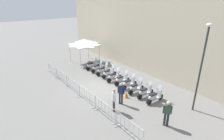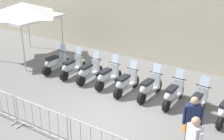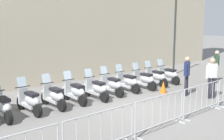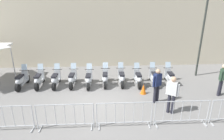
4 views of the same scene
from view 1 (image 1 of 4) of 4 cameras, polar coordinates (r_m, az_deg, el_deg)
ground_plane at (r=15.51m, az=-4.45°, el=-6.26°), size 120.00×120.00×0.00m
motorcycle_0 at (r=19.75m, az=-6.48°, el=1.49°), size 0.56×1.72×1.24m
motorcycle_1 at (r=19.01m, az=-4.79°, el=0.72°), size 0.56×1.72×1.24m
motorcycle_2 at (r=18.26m, az=-3.09°, el=-0.14°), size 0.56×1.72×1.24m
motorcycle_3 at (r=17.56m, az=-1.16°, el=-1.04°), size 0.56×1.72×1.24m
motorcycle_4 at (r=16.79m, az=0.50°, el=-2.16°), size 0.56×1.72×1.24m
motorcycle_5 at (r=16.21m, az=3.05°, el=-3.11°), size 0.56×1.72×1.24m
motorcycle_6 at (r=15.57m, az=5.43°, el=-4.28°), size 0.56×1.72×1.24m
motorcycle_7 at (r=14.88m, az=7.61°, el=-5.71°), size 0.56×1.72×1.24m
motorcycle_8 at (r=14.36m, az=10.56°, el=-6.99°), size 0.56×1.72×1.24m
motorcycle_9 at (r=13.83m, az=13.53°, el=-8.46°), size 0.56×1.73×1.24m
barrier_segment_0 at (r=19.24m, az=-18.72°, el=0.08°), size 2.19×0.45×1.07m
barrier_segment_1 at (r=17.26m, az=-15.98°, el=-2.11°), size 2.19×0.45×1.07m
barrier_segment_2 at (r=15.35m, az=-12.54°, el=-4.84°), size 2.19×0.45×1.07m
barrier_segment_3 at (r=13.57m, az=-8.12°, el=-8.30°), size 2.19×0.45×1.07m
barrier_segment_4 at (r=11.95m, az=-2.31°, el=-12.66°), size 2.19×0.45×1.07m
barrier_segment_5 at (r=10.57m, az=5.46°, el=-18.08°), size 2.19×0.45×1.07m
street_lamp at (r=12.60m, az=27.10°, el=2.40°), size 0.36×0.36×6.01m
officer_near_row_end at (r=12.22m, az=0.61°, el=-9.25°), size 0.48×0.38×1.73m
officer_mid_plaza at (r=11.43m, az=17.41°, el=-12.83°), size 0.44×0.40×1.73m
officer_by_barriers at (r=13.02m, az=2.93°, el=-7.17°), size 0.50×0.36×1.73m
canopy_tent at (r=21.56m, az=-9.04°, el=8.83°), size 2.89×2.89×2.91m
traffic_cone at (r=14.19m, az=4.63°, el=-7.85°), size 0.32×0.32×0.55m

